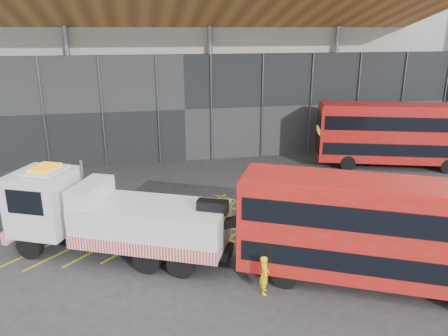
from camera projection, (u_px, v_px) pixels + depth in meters
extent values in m
plane|color=#2D2D30|center=(174.00, 223.00, 23.02)|extent=(120.00, 120.00, 0.00)
cube|color=gold|center=(79.00, 231.00, 22.10)|extent=(7.16, 7.16, 0.01)
cube|color=gold|center=(79.00, 231.00, 22.10)|extent=(7.16, 7.16, 0.01)
cube|color=gold|center=(112.00, 228.00, 22.40)|extent=(7.16, 7.16, 0.01)
cube|color=gold|center=(112.00, 228.00, 22.40)|extent=(7.16, 7.16, 0.01)
cube|color=gold|center=(143.00, 226.00, 22.71)|extent=(7.16, 7.16, 0.01)
cube|color=gold|center=(143.00, 226.00, 22.71)|extent=(7.16, 7.16, 0.01)
cube|color=gold|center=(174.00, 223.00, 23.01)|extent=(7.16, 7.16, 0.01)
cube|color=gold|center=(174.00, 223.00, 23.01)|extent=(7.16, 7.16, 0.01)
cube|color=gold|center=(204.00, 221.00, 23.32)|extent=(7.16, 7.16, 0.01)
cube|color=gold|center=(204.00, 221.00, 23.32)|extent=(7.16, 7.16, 0.01)
cube|color=gold|center=(233.00, 218.00, 23.63)|extent=(7.16, 7.16, 0.01)
cube|color=gold|center=(233.00, 218.00, 23.63)|extent=(7.16, 7.16, 0.01)
cube|color=gold|center=(262.00, 216.00, 23.93)|extent=(7.16, 7.16, 0.01)
cube|color=gold|center=(262.00, 216.00, 23.93)|extent=(7.16, 7.16, 0.01)
cube|color=gold|center=(289.00, 213.00, 24.24)|extent=(7.16, 7.16, 0.01)
cube|color=gold|center=(289.00, 213.00, 24.24)|extent=(7.16, 7.16, 0.01)
cube|color=gold|center=(316.00, 211.00, 24.54)|extent=(7.16, 7.16, 0.01)
cube|color=gold|center=(316.00, 211.00, 24.54)|extent=(7.16, 7.16, 0.01)
cube|color=gray|center=(173.00, 38.00, 38.38)|extent=(55.00, 14.00, 18.00)
cube|color=black|center=(184.00, 109.00, 33.09)|extent=(55.00, 0.80, 8.00)
cube|color=#925F2A|center=(155.00, 0.00, 26.97)|extent=(40.00, 11.93, 4.07)
cylinder|color=#595B60|center=(72.00, 99.00, 31.07)|extent=(0.36, 0.36, 10.00)
cylinder|color=#595B60|center=(210.00, 95.00, 32.98)|extent=(0.36, 0.36, 10.00)
cylinder|color=#595B60|center=(333.00, 91.00, 34.89)|extent=(0.36, 0.36, 10.00)
cube|color=black|center=(121.00, 240.00, 19.57)|extent=(9.67, 5.16, 0.37)
cube|color=white|center=(45.00, 201.00, 19.87)|extent=(3.43, 3.49, 2.77)
cube|color=black|center=(18.00, 189.00, 20.00)|extent=(1.02, 2.16, 1.17)
cube|color=red|center=(24.00, 226.00, 20.57)|extent=(1.39, 2.64, 0.59)
cube|color=orange|center=(45.00, 168.00, 19.32)|extent=(1.40, 1.56, 0.13)
cube|color=white|center=(151.00, 223.00, 18.95)|extent=(7.13, 5.16, 1.71)
cube|color=red|center=(139.00, 251.00, 17.87)|extent=(6.05, 2.79, 0.59)
cube|color=white|center=(90.00, 191.00, 19.16)|extent=(2.03, 2.77, 0.75)
cube|color=black|center=(213.00, 207.00, 18.05)|extent=(1.39, 1.01, 0.53)
cube|color=black|center=(238.00, 221.00, 17.99)|extent=(2.28, 1.30, 1.15)
cylinder|color=black|center=(30.00, 246.00, 19.39)|extent=(1.22, 0.82, 1.17)
cylinder|color=black|center=(59.00, 225.00, 21.47)|extent=(1.22, 0.82, 1.17)
cylinder|color=black|center=(181.00, 264.00, 17.90)|extent=(1.22, 0.82, 1.17)
cylinder|color=black|center=(196.00, 239.00, 19.98)|extent=(1.22, 0.82, 1.17)
cylinder|color=#595B60|center=(83.00, 184.00, 20.39)|extent=(0.15, 0.15, 2.35)
cube|color=#AD140F|center=(379.00, 230.00, 16.77)|extent=(10.71, 6.99, 3.78)
cube|color=black|center=(377.00, 251.00, 17.04)|extent=(10.35, 6.86, 0.83)
cube|color=black|center=(382.00, 210.00, 16.50)|extent=(10.35, 6.86, 0.93)
cube|color=black|center=(242.00, 234.00, 18.33)|extent=(1.03, 1.99, 1.27)
cube|color=black|center=(243.00, 196.00, 17.81)|extent=(1.03, 1.99, 0.93)
cube|color=yellow|center=(242.00, 214.00, 18.05)|extent=(0.83, 1.58, 0.34)
cube|color=#AD140F|center=(385.00, 183.00, 16.18)|extent=(10.43, 6.72, 0.12)
cylinder|color=black|center=(285.00, 276.00, 17.17)|extent=(1.04, 0.71, 1.01)
cylinder|color=black|center=(291.00, 250.00, 19.18)|extent=(1.04, 0.71, 1.01)
cube|color=#9E0F0C|center=(399.00, 133.00, 31.65)|extent=(11.67, 6.00, 4.02)
cube|color=black|center=(397.00, 146.00, 31.93)|extent=(11.26, 5.92, 0.88)
cube|color=black|center=(400.00, 121.00, 31.36)|extent=(11.26, 5.92, 0.99)
cube|color=black|center=(318.00, 143.00, 32.51)|extent=(0.77, 2.23, 1.35)
cube|color=black|center=(319.00, 119.00, 31.95)|extent=(0.77, 2.23, 0.99)
cube|color=yellow|center=(318.00, 130.00, 32.21)|extent=(0.62, 1.78, 0.36)
cube|color=#9E0F0C|center=(402.00, 105.00, 31.02)|extent=(11.39, 5.73, 0.12)
cylinder|color=black|center=(348.00, 163.00, 31.52)|extent=(1.12, 0.63, 1.08)
cylinder|color=black|center=(343.00, 154.00, 33.74)|extent=(1.12, 0.63, 1.08)
cylinder|color=black|center=(448.00, 166.00, 30.81)|extent=(1.12, 0.63, 1.08)
cylinder|color=black|center=(436.00, 157.00, 33.03)|extent=(1.12, 0.63, 1.08)
imported|color=yellow|center=(265.00, 275.00, 16.73)|extent=(0.50, 0.65, 1.58)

